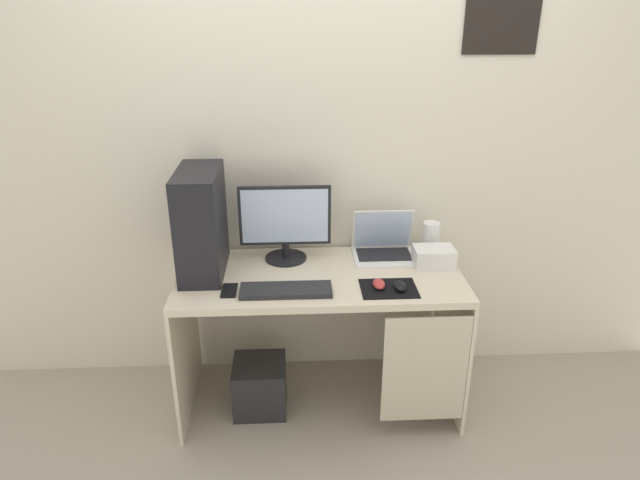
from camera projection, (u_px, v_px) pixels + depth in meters
name	position (u px, v px, depth m)	size (l,w,h in m)	color
ground_plane	(320.00, 398.00, 3.03)	(8.00, 8.00, 0.00)	#9E9384
wall_back	(317.00, 145.00, 2.86)	(4.00, 0.05, 2.60)	beige
desk	(324.00, 303.00, 2.79)	(1.39, 0.64, 0.75)	beige
pc_tower	(201.00, 223.00, 2.67)	(0.20, 0.42, 0.51)	black
monitor	(285.00, 224.00, 2.81)	(0.46, 0.21, 0.40)	black
laptop	(384.00, 247.00, 2.92)	(0.32, 0.25, 0.24)	white
speaker	(431.00, 238.00, 2.94)	(0.09, 0.09, 0.17)	white
projector	(434.00, 257.00, 2.81)	(0.20, 0.14, 0.10)	white
keyboard	(286.00, 290.00, 2.56)	(0.42, 0.14, 0.02)	#232326
mousepad	(389.00, 288.00, 2.59)	(0.26, 0.20, 0.01)	black
mouse_left	(379.00, 284.00, 2.59)	(0.06, 0.10, 0.03)	#B23333
mouse_right	(400.00, 286.00, 2.57)	(0.06, 0.10, 0.03)	black
cell_phone	(229.00, 291.00, 2.57)	(0.07, 0.13, 0.01)	black
subwoofer	(260.00, 385.00, 2.92)	(0.27, 0.27, 0.27)	#232326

